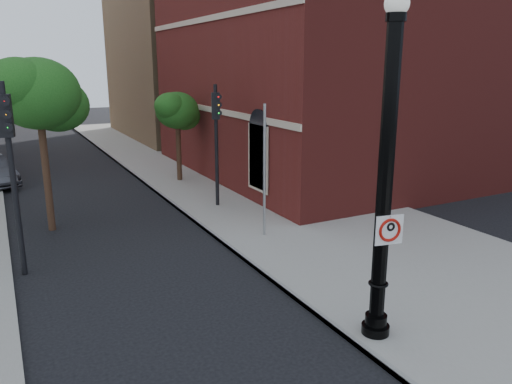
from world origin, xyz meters
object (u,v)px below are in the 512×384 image
no_parking_sign (389,230)px  traffic_signal_right (216,126)px  lamppost (384,192)px  traffic_signal_left (9,148)px

no_parking_sign → traffic_signal_right: size_ratio=0.12×
lamppost → traffic_signal_left: lamppost is taller
lamppost → no_parking_sign: (0.03, -0.17, -0.71)m
lamppost → no_parking_sign: bearing=-78.8°
no_parking_sign → traffic_signal_left: traffic_signal_left is taller
traffic_signal_left → traffic_signal_right: bearing=37.0°
traffic_signal_left → traffic_signal_right: (7.22, 3.53, -0.23)m
lamppost → no_parking_sign: lamppost is taller
no_parking_sign → traffic_signal_right: 10.71m
no_parking_sign → traffic_signal_left: (-6.31, 7.11, 1.04)m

